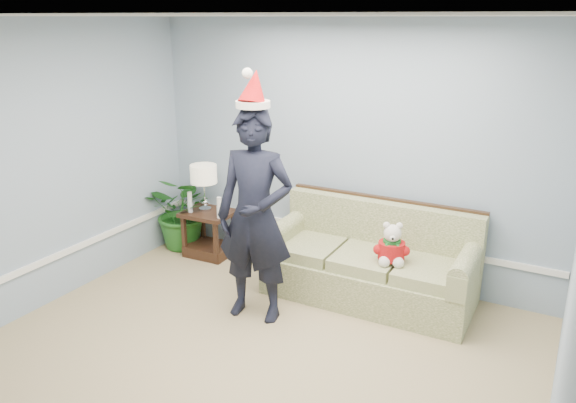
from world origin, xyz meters
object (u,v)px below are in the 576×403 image
at_px(side_table, 209,238).
at_px(table_lamp, 204,176).
at_px(man, 255,216).
at_px(sofa, 371,265).
at_px(teddy_bear, 391,248).
at_px(houseplant, 184,211).

relative_size(side_table, table_lamp, 1.07).
xyz_separation_m(table_lamp, man, (1.28, -0.95, 0.03)).
bearing_deg(sofa, teddy_bear, -38.43).
xyz_separation_m(sofa, table_lamp, (-2.09, 0.08, 0.62)).
xyz_separation_m(side_table, man, (1.23, -0.93, 0.78)).
distance_m(table_lamp, teddy_bear, 2.39).
distance_m(sofa, man, 1.36).
xyz_separation_m(sofa, man, (-0.81, -0.87, 0.65)).
bearing_deg(teddy_bear, houseplant, 153.39).
bearing_deg(man, side_table, 134.07).
relative_size(sofa, houseplant, 2.20).
relative_size(sofa, side_table, 3.51).
xyz_separation_m(houseplant, man, (1.62, -0.98, 0.52)).
xyz_separation_m(table_lamp, houseplant, (-0.34, 0.03, -0.50)).
bearing_deg(teddy_bear, man, -168.01).
bearing_deg(side_table, houseplant, 173.10).
height_order(side_table, houseplant, houseplant).
bearing_deg(houseplant, teddy_bear, -6.52).
height_order(sofa, side_table, sofa).
bearing_deg(table_lamp, houseplant, 175.73).
bearing_deg(table_lamp, side_table, -21.72).
height_order(side_table, man, man).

